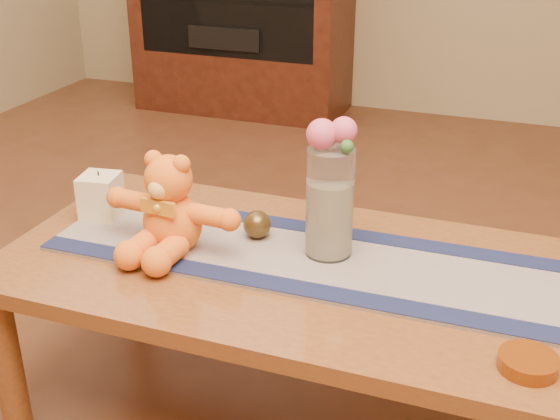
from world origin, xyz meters
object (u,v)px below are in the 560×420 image
(pillar_candle, at_px, (101,196))
(glass_vase, at_px, (330,203))
(bronze_ball, at_px, (257,225))
(teddy_bear, at_px, (171,203))
(amber_dish, at_px, (528,363))

(pillar_candle, xyz_separation_m, glass_vase, (0.61, 0.01, 0.07))
(glass_vase, bearing_deg, bronze_ball, 174.79)
(teddy_bear, relative_size, bronze_ball, 4.82)
(bronze_ball, bearing_deg, teddy_bear, -146.97)
(bronze_ball, bearing_deg, glass_vase, -5.21)
(bronze_ball, distance_m, amber_dish, 0.72)
(pillar_candle, xyz_separation_m, amber_dish, (1.08, -0.28, -0.05))
(glass_vase, xyz_separation_m, amber_dish, (0.47, -0.29, -0.12))
(teddy_bear, distance_m, glass_vase, 0.37)
(teddy_bear, relative_size, pillar_candle, 2.94)
(amber_dish, bearing_deg, teddy_bear, 166.69)
(bronze_ball, height_order, amber_dish, bronze_ball)
(teddy_bear, distance_m, bronze_ball, 0.22)
(teddy_bear, height_order, bronze_ball, teddy_bear)
(teddy_bear, bearing_deg, bronze_ball, 36.97)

